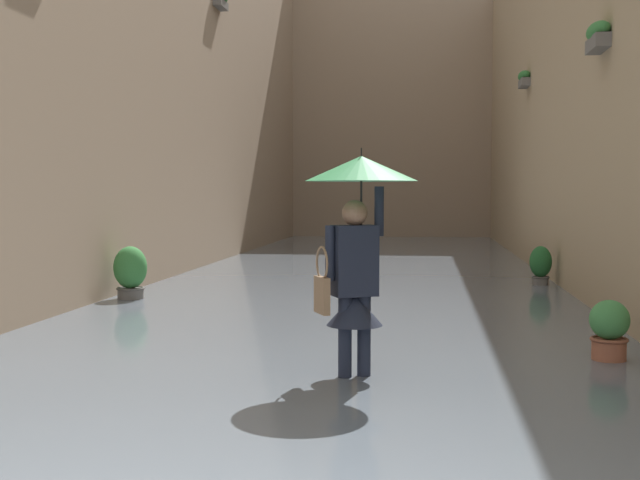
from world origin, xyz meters
The scene contains 9 objects.
ground_plane centered at (0.00, -13.39, 0.00)m, with size 66.97×66.97×0.00m, color slate.
flood_water centered at (0.00, -13.39, 0.06)m, with size 7.94×32.79×0.11m, color slate.
building_facade_left centered at (-4.47, -13.39, 4.30)m, with size 2.04×30.79×8.61m.
building_facade_right centered at (4.47, -13.39, 5.31)m, with size 2.04×30.79×10.62m.
building_facade_far centered at (0.00, -27.69, 5.39)m, with size 10.74×1.80×10.78m, color gray.
person_wading centered at (-0.66, -4.40, 1.48)m, with size 0.99×0.99×2.13m.
potted_plant_near_left centered at (-3.27, -11.85, 0.44)m, with size 0.38×0.38×0.80m.
potted_plant_mid_left centered at (-3.04, -5.41, 0.37)m, with size 0.38×0.38×0.70m.
potted_plant_far_right centered at (3.21, -9.16, 0.50)m, with size 0.51×0.51×0.92m.
Camera 1 is at (-1.25, 2.71, 1.75)m, focal length 45.62 mm.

